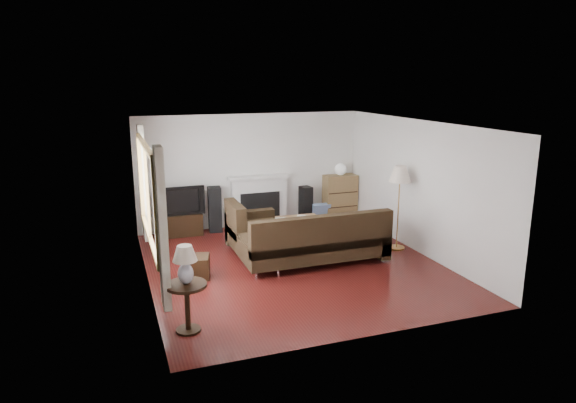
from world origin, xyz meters
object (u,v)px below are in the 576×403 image
object	(u,v)px
tv_stand	(180,224)
coffee_table	(293,229)
bookshelf	(340,197)
sectional_sofa	(314,238)
side_table	(187,308)
floor_lamp	(398,208)

from	to	relation	value
tv_stand	coffee_table	bearing A→B (deg)	-26.65
bookshelf	sectional_sofa	world-z (taller)	bookshelf
tv_stand	side_table	bearing A→B (deg)	-96.64
coffee_table	side_table	world-z (taller)	side_table
sectional_sofa	side_table	bearing A→B (deg)	-144.32
sectional_sofa	floor_lamp	world-z (taller)	floor_lamp
bookshelf	floor_lamp	xyz separation A→B (m)	(0.13, -2.33, 0.29)
coffee_table	floor_lamp	size ratio (longest dim) A/B	0.70
bookshelf	coffee_table	world-z (taller)	bookshelf
side_table	sectional_sofa	bearing A→B (deg)	35.68
tv_stand	sectional_sofa	size ratio (longest dim) A/B	0.33
floor_lamp	sectional_sofa	bearing A→B (deg)	-174.17
tv_stand	sectional_sofa	xyz separation A→B (m)	(2.04, -2.49, 0.22)
floor_lamp	side_table	bearing A→B (deg)	-155.24
tv_stand	floor_lamp	world-z (taller)	floor_lamp
tv_stand	side_table	distance (m)	4.35
floor_lamp	side_table	size ratio (longest dim) A/B	2.45
tv_stand	bookshelf	world-z (taller)	bookshelf
sectional_sofa	side_table	distance (m)	3.14
sectional_sofa	tv_stand	bearing A→B (deg)	129.39
sectional_sofa	side_table	xyz separation A→B (m)	(-2.55, -1.83, -0.12)
floor_lamp	bookshelf	bearing A→B (deg)	93.13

